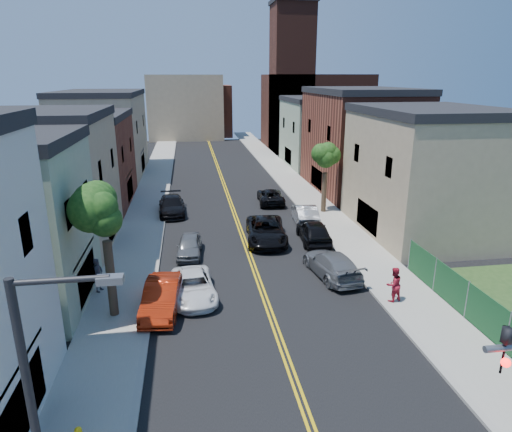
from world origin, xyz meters
name	(u,v)px	position (x,y,z in m)	size (l,w,h in m)	color
sidewalk_left	(151,191)	(-7.90, 40.00, 0.07)	(3.20, 100.00, 0.15)	gray
sidewalk_right	(297,186)	(7.90, 40.00, 0.07)	(3.20, 100.00, 0.15)	gray
curb_left	(168,191)	(-6.15, 40.00, 0.07)	(0.30, 100.00, 0.15)	gray
curb_right	(281,187)	(6.15, 40.00, 0.07)	(0.30, 100.00, 0.15)	gray
bldg_left_tan_near	(41,185)	(-14.00, 25.00, 4.50)	(9.00, 10.00, 9.00)	#998466
bldg_left_brick	(78,163)	(-14.00, 36.00, 4.00)	(9.00, 12.00, 8.00)	brown
bldg_left_tan_far	(103,136)	(-14.00, 50.00, 4.75)	(9.00, 16.00, 9.50)	#998466
bldg_right_tan	(426,175)	(14.00, 24.00, 4.50)	(9.00, 12.00, 9.00)	#998466
bldg_right_brick	(359,143)	(14.00, 38.00, 5.00)	(9.00, 14.00, 10.00)	brown
bldg_right_palegrn	(321,134)	(14.00, 52.00, 4.25)	(9.00, 12.00, 8.50)	gray
church	(309,104)	(16.33, 67.07, 7.24)	(16.20, 14.20, 22.60)	#4C2319
backdrop_left	(186,107)	(-4.00, 82.00, 6.00)	(14.00, 8.00, 12.00)	#998466
backdrop_center	(206,111)	(0.00, 86.00, 5.00)	(10.00, 8.00, 10.00)	brown
fence_right	(486,316)	(9.50, 9.50, 1.10)	(0.04, 15.00, 1.90)	#143F1E
tree_left_mid	(102,191)	(-7.88, 14.01, 6.58)	(5.20, 5.20, 9.29)	#362B1B
tree_right_far	(326,149)	(7.92, 30.01, 5.76)	(4.40, 4.40, 8.03)	#362B1B
street_lamp	(45,428)	(-7.01, 1.00, 4.72)	(2.14, 0.25, 8.00)	black
red_sedan	(162,297)	(-5.50, 14.24, 0.80)	(1.70, 4.88, 1.61)	#B6250C
white_pickup	(194,286)	(-3.86, 15.49, 0.67)	(2.23, 4.83, 1.34)	white
grey_car_left	(189,246)	(-4.04, 21.69, 0.68)	(1.61, 4.01, 1.37)	#595D61
black_car_left	(172,205)	(-5.50, 31.68, 0.78)	(2.19, 5.40, 1.57)	black
grey_car_right	(332,264)	(4.53, 17.06, 0.77)	(2.15, 5.29, 1.54)	#5C5E64
black_car_right	(314,231)	(5.03, 22.91, 0.84)	(1.98, 4.91, 1.67)	black
silver_car_right	(305,214)	(5.50, 27.32, 0.81)	(1.71, 4.91, 1.62)	#9D9FA5
dark_car_right_far	(271,196)	(3.80, 33.85, 0.70)	(2.32, 5.03, 1.40)	black
black_suv_lane	(266,231)	(1.59, 23.62, 0.84)	(2.79, 6.04, 1.68)	black
pedestrian_left	(98,275)	(-9.10, 16.78, 1.13)	(0.71, 0.47, 1.95)	#2C2A33
pedestrian_right	(394,284)	(6.70, 13.23, 1.11)	(0.93, 0.73, 1.92)	#AC1A2C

